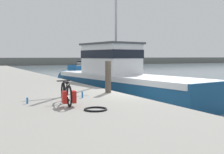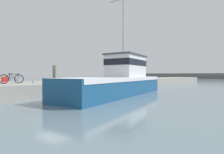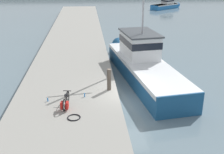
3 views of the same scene
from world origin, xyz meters
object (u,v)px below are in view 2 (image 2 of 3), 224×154
Objects in this scene: bicycle_touring at (9,79)px; water_bottle_on_curb at (33,82)px; fishing_boat_main at (122,80)px; mooring_post at (54,74)px; water_bottle_by_bike at (16,81)px.

water_bottle_on_curb is at bearing 58.85° from bicycle_touring.
water_bottle_on_curb is (1.00, 1.27, -0.22)m from bicycle_touring.
fishing_boat_main is at bearing 50.59° from water_bottle_on_curb.
fishing_boat_main is 10.61× the size of mooring_post.
mooring_post is (2.51, 2.15, 0.33)m from bicycle_touring.
mooring_post is (-2.92, -4.51, 0.44)m from fishing_boat_main.
water_bottle_on_curb is (-4.43, -5.39, -0.12)m from fishing_boat_main.
fishing_boat_main is at bearing 57.95° from bicycle_touring.
fishing_boat_main is 8.52× the size of bicycle_touring.
mooring_post is at bearing 47.80° from bicycle_touring.
bicycle_touring is 1.25× the size of mooring_post.
water_bottle_by_bike is at bearing -168.94° from water_bottle_on_curb.
bicycle_touring reaches higher than water_bottle_on_curb.
water_bottle_on_curb reaches higher than water_bottle_by_bike.
bicycle_touring reaches higher than water_bottle_by_bike.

